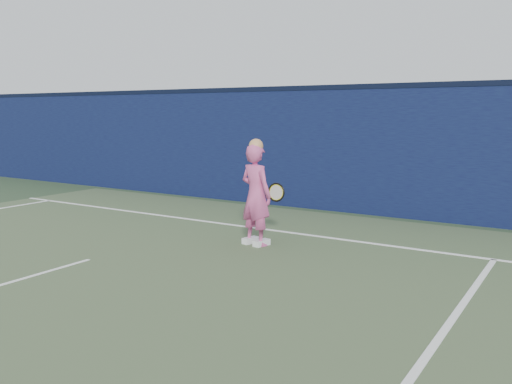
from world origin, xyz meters
The scene contains 6 objects.
ground centered at (0.00, 0.00, 0.00)m, with size 80.00×80.00×0.00m, color #283E26.
backstop_wall centered at (0.00, 6.50, 1.25)m, with size 24.00×0.40×2.50m, color #0B0F34.
wall_cap centered at (0.00, 6.50, 2.55)m, with size 24.00×0.42×0.10m, color black.
player centered at (1.51, 3.00, 0.79)m, with size 0.64×0.49×1.65m.
racket centered at (1.60, 3.41, 0.78)m, with size 0.56×0.19×0.31m.
court_lines centered at (0.00, -0.33, 0.01)m, with size 11.00×12.04×0.01m.
Camera 1 is at (5.87, -3.97, 2.05)m, focal length 38.00 mm.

